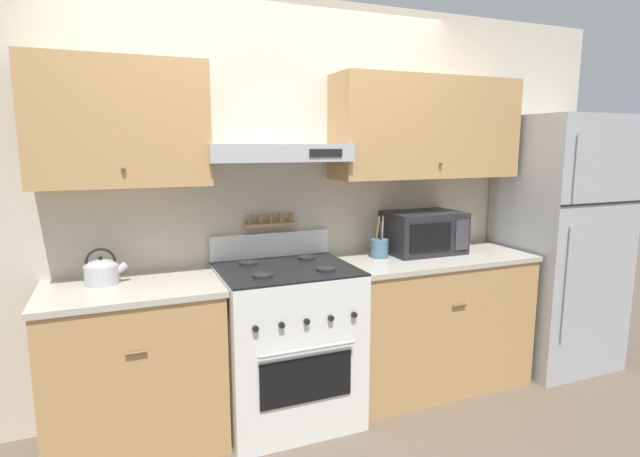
{
  "coord_description": "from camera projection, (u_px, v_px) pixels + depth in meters",
  "views": [
    {
      "loc": [
        -0.89,
        -2.44,
        1.65
      ],
      "look_at": [
        0.21,
        0.25,
        1.16
      ],
      "focal_mm": 28.0,
      "sensor_mm": 36.0,
      "label": 1
    }
  ],
  "objects": [
    {
      "name": "counter_right",
      "position": [
        430.0,
        320.0,
        3.43
      ],
      "size": [
        1.33,
        0.62,
        0.91
      ],
      "color": "tan",
      "rests_on": "ground_plane"
    },
    {
      "name": "counter_left",
      "position": [
        136.0,
        366.0,
        2.72
      ],
      "size": [
        0.92,
        0.62,
        0.91
      ],
      "color": "tan",
      "rests_on": "ground_plane"
    },
    {
      "name": "tea_kettle",
      "position": [
        102.0,
        271.0,
        2.67
      ],
      "size": [
        0.22,
        0.17,
        0.2
      ],
      "color": "#B7B7BC",
      "rests_on": "counter_left"
    },
    {
      "name": "stove_range",
      "position": [
        287.0,
        343.0,
        3.0
      ],
      "size": [
        0.78,
        0.69,
        1.1
      ],
      "color": "white",
      "rests_on": "ground_plane"
    },
    {
      "name": "wall_back",
      "position": [
        282.0,
        180.0,
        3.15
      ],
      "size": [
        5.2,
        0.46,
        2.55
      ],
      "color": "beige",
      "rests_on": "ground_plane"
    },
    {
      "name": "utensil_crock",
      "position": [
        380.0,
        247.0,
        3.3
      ],
      "size": [
        0.12,
        0.12,
        0.28
      ],
      "color": "slate",
      "rests_on": "counter_right"
    },
    {
      "name": "refrigerator",
      "position": [
        559.0,
        243.0,
        3.71
      ],
      "size": [
        0.78,
        0.69,
        1.86
      ],
      "color": "#ADAFB5",
      "rests_on": "ground_plane"
    },
    {
      "name": "ground_plane",
      "position": [
        303.0,
        439.0,
        2.83
      ],
      "size": [
        16.0,
        16.0,
        0.0
      ],
      "primitive_type": "plane",
      "color": "brown"
    },
    {
      "name": "microwave",
      "position": [
        423.0,
        232.0,
        3.43
      ],
      "size": [
        0.52,
        0.36,
        0.29
      ],
      "color": "#232326",
      "rests_on": "counter_right"
    }
  ]
}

